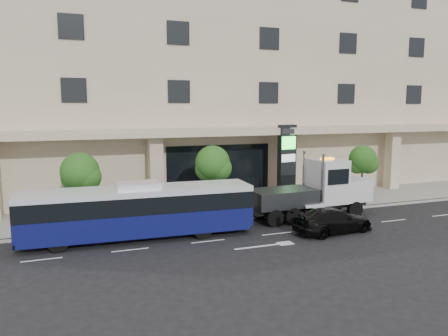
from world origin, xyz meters
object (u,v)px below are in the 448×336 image
object	(u,v)px
black_sedan	(333,220)
signage_pylon	(287,162)
city_bus	(139,210)
tow_truck	(316,191)

from	to	relation	value
black_sedan	signage_pylon	xyz separation A→B (m)	(1.38, 7.96, 2.27)
city_bus	black_sedan	distance (m)	10.62
tow_truck	signage_pylon	distance (m)	4.88
city_bus	black_sedan	xyz separation A→B (m)	(10.27, -2.56, -0.86)
tow_truck	signage_pylon	xyz separation A→B (m)	(0.47, 4.69, 1.26)
signage_pylon	black_sedan	bearing A→B (deg)	-108.96
tow_truck	black_sedan	bearing A→B (deg)	-107.20
black_sedan	city_bus	bearing A→B (deg)	69.89
city_bus	signage_pylon	distance (m)	12.92
city_bus	black_sedan	size ratio (longest dim) A/B	2.55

